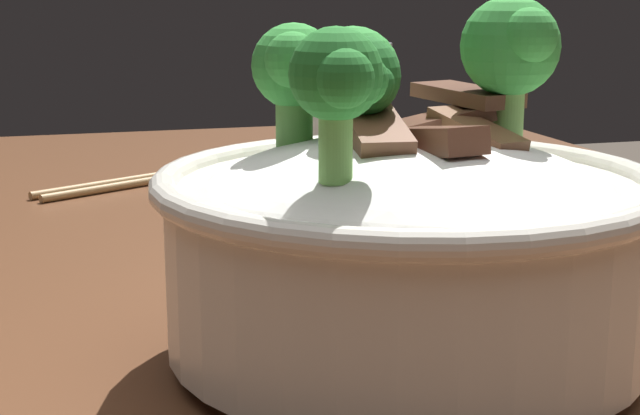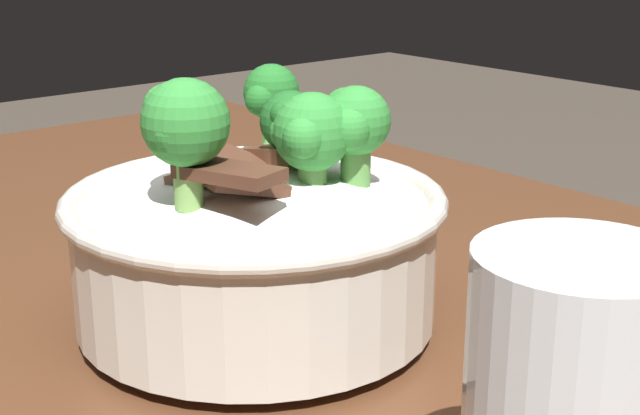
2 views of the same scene
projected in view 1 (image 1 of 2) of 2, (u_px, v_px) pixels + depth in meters
The scene contains 3 objects.
rice_bowl at pixel (412, 224), 0.43m from camera, with size 0.23×0.23×0.16m.
drinking_glass at pixel (334, 148), 0.67m from camera, with size 0.08×0.08×0.13m.
chopsticks_pair at pixel (150, 179), 0.83m from camera, with size 0.12×0.20×0.01m.
Camera 1 is at (0.46, -0.15, 0.99)m, focal length 53.49 mm.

